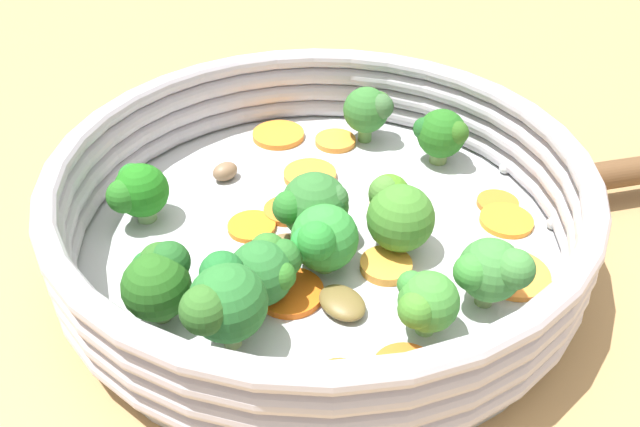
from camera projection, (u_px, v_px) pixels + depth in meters
ground_plane at (320, 246)px, 0.44m from camera, size 4.00×4.00×0.00m
skillet at (320, 239)px, 0.44m from camera, size 0.34×0.34×0.01m
skillet_rim_wall at (320, 194)px, 0.41m from camera, size 0.35×0.35×0.06m
skillet_rivet_left at (553, 223)px, 0.43m from camera, size 0.01×0.01×0.01m
skillet_rivet_right at (505, 168)px, 0.49m from camera, size 0.01×0.01×0.01m
carrot_slice_0 at (335, 141)px, 0.52m from camera, size 0.04×0.04×0.00m
carrot_slice_1 at (278, 135)px, 0.53m from camera, size 0.06×0.06×0.00m
carrot_slice_2 at (512, 279)px, 0.39m from camera, size 0.06×0.06×0.00m
carrot_slice_3 at (506, 221)px, 0.44m from camera, size 0.04×0.04×0.00m
carrot_slice_4 at (286, 211)px, 0.45m from camera, size 0.05×0.05×0.00m
carrot_slice_5 at (386, 265)px, 0.40m from camera, size 0.05×0.05×0.01m
carrot_slice_6 at (406, 373)px, 0.33m from camera, size 0.05×0.05×0.01m
carrot_slice_7 at (498, 203)px, 0.46m from camera, size 0.03×0.03×0.00m
carrot_slice_8 at (290, 292)px, 0.38m from camera, size 0.05×0.05×0.00m
carrot_slice_9 at (252, 226)px, 0.43m from camera, size 0.04×0.04×0.00m
carrot_slice_10 at (310, 175)px, 0.48m from camera, size 0.06×0.06×0.01m
carrot_slice_11 at (341, 384)px, 0.33m from camera, size 0.04×0.04×0.00m
carrot_slice_12 at (395, 206)px, 0.45m from camera, size 0.05×0.05×0.00m
broccoli_floret_0 at (265, 268)px, 0.37m from camera, size 0.04×0.04×0.04m
broccoli_floret_1 at (398, 209)px, 0.41m from camera, size 0.05×0.05×0.05m
broccoli_floret_2 at (223, 298)px, 0.33m from camera, size 0.05×0.04×0.05m
broccoli_floret_3 at (138, 191)px, 0.43m from camera, size 0.04×0.04×0.04m
broccoli_floret_4 at (441, 134)px, 0.49m from camera, size 0.04×0.04×0.04m
broccoli_floret_5 at (322, 238)px, 0.39m from camera, size 0.05×0.04×0.05m
broccoli_floret_6 at (425, 302)px, 0.35m from camera, size 0.04×0.04×0.04m
broccoli_floret_7 at (492, 270)px, 0.36m from camera, size 0.04×0.04×0.05m
broccoli_floret_8 at (370, 110)px, 0.51m from camera, size 0.04×0.04×0.05m
broccoli_floret_9 at (158, 278)px, 0.36m from camera, size 0.05×0.04×0.04m
broccoli_floret_10 at (310, 205)px, 0.41m from camera, size 0.05×0.05×0.05m
mushroom_piece_0 at (342, 303)px, 0.37m from camera, size 0.04×0.04×0.01m
mushroom_piece_1 at (253, 270)px, 0.39m from camera, size 0.04×0.04×0.01m
mushroom_piece_2 at (282, 246)px, 0.41m from camera, size 0.04×0.04×0.01m
mushroom_piece_3 at (225, 171)px, 0.48m from camera, size 0.03×0.02×0.01m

